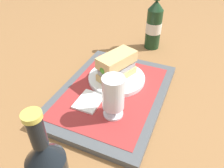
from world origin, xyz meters
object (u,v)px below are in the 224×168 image
at_px(sandwich, 116,66).
at_px(second_bottle, 154,24).
at_px(beer_glass, 113,95).
at_px(plate, 117,78).

xyz_separation_m(sandwich, second_bottle, (-0.32, 0.04, 0.03)).
distance_m(beer_glass, second_bottle, 0.47).
relative_size(sandwich, beer_glass, 1.16).
bearing_deg(plate, sandwich, -21.45).
bearing_deg(plate, second_bottle, 173.33).
height_order(plate, sandwich, sandwich).
bearing_deg(sandwich, second_bottle, -165.37).
bearing_deg(sandwich, plate, -180.00).
height_order(plate, second_bottle, second_bottle).
xyz_separation_m(beer_glass, second_bottle, (-0.47, -0.02, 0.01)).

